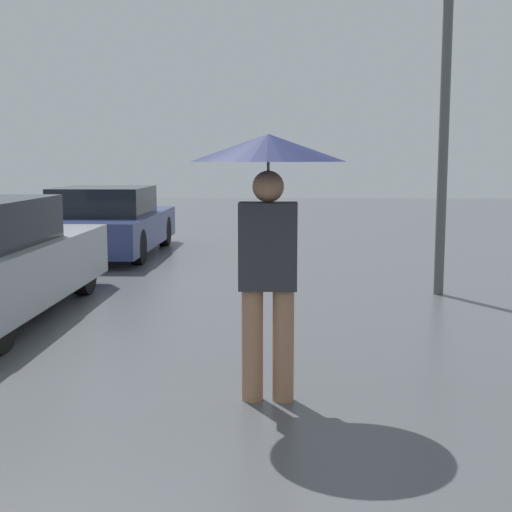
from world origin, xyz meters
name	(u,v)px	position (x,y,z in m)	size (l,w,h in m)	color
pedestrian	(268,190)	(-0.12, 4.13, 1.48)	(1.06, 1.06, 1.86)	#9E7051
parked_car_farthest	(107,223)	(-3.17, 11.75, 0.55)	(1.79, 4.08, 1.20)	navy
street_lamp	(446,68)	(1.93, 8.18, 2.77)	(0.36, 0.36, 3.98)	#515456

